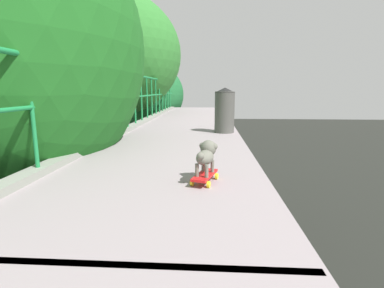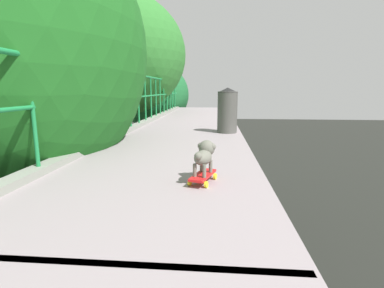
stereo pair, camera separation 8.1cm
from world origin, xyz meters
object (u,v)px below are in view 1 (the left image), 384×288
car_yellow_cab_fifth (40,239)px  small_dog (206,154)px  litter_bin (225,110)px  city_bus (79,144)px  toy_skateboard (205,176)px

car_yellow_cab_fifth → small_dog: 9.86m
small_dog → litter_bin: (0.34, 3.36, 0.20)m
car_yellow_cab_fifth → small_dog: size_ratio=10.47×
city_bus → litter_bin: litter_bin is taller
car_yellow_cab_fifth → toy_skateboard: bearing=-47.1°
small_dog → litter_bin: bearing=84.3°
city_bus → toy_skateboard: 20.91m
city_bus → small_dog: small_dog is taller
city_bus → litter_bin: size_ratio=12.52×
city_bus → litter_bin: (10.19, -14.78, 3.66)m
litter_bin → small_dog: bearing=-95.7°
small_dog → car_yellow_cab_fifth: bearing=133.1°
city_bus → car_yellow_cab_fifth: bearing=-71.7°
city_bus → toy_skateboard: bearing=-61.5°
toy_skateboard → small_dog: size_ratio=1.18×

